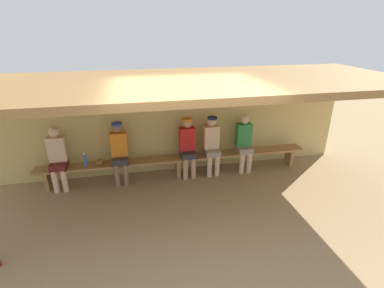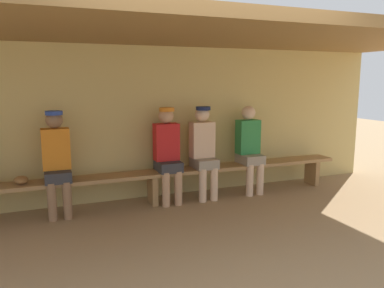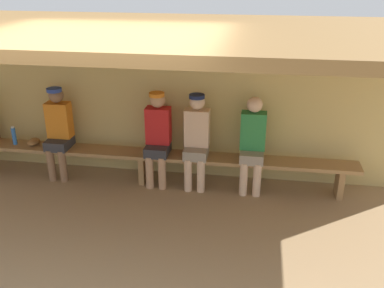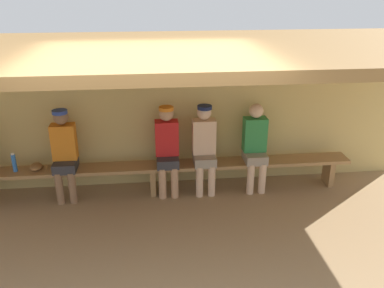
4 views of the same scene
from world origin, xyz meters
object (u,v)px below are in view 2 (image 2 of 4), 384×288
at_px(player_in_blue, 57,158).
at_px(baseball_glove_dark_brown, 21,180).
at_px(bench, 152,177).
at_px(player_in_white, 168,151).
at_px(player_in_red, 203,148).
at_px(player_leftmost, 250,146).

bearing_deg(player_in_blue, baseball_glove_dark_brown, 177.39).
xyz_separation_m(bench, player_in_white, (0.23, 0.00, 0.36)).
xyz_separation_m(player_in_blue, baseball_glove_dark_brown, (-0.43, 0.02, -0.24)).
height_order(player_in_red, baseball_glove_dark_brown, player_in_red).
relative_size(player_in_blue, player_in_white, 1.00).
distance_m(bench, player_in_red, 0.86).
bearing_deg(player_in_blue, player_leftmost, -0.01).
bearing_deg(baseball_glove_dark_brown, player_in_red, -98.26).
bearing_deg(player_in_blue, player_in_white, 0.00).
relative_size(bench, player_leftmost, 4.49).
bearing_deg(player_in_red, player_in_white, 180.00).
xyz_separation_m(player_in_blue, player_in_red, (2.02, 0.00, 0.00)).
height_order(bench, player_in_white, player_in_white).
xyz_separation_m(player_in_white, player_in_red, (0.55, 0.00, 0.00)).
xyz_separation_m(player_leftmost, player_in_blue, (-2.79, 0.00, 0.02)).
bearing_deg(player_in_white, baseball_glove_dark_brown, 179.41).
distance_m(player_in_red, baseball_glove_dark_brown, 2.46).
bearing_deg(bench, baseball_glove_dark_brown, 179.21).
relative_size(bench, player_in_white, 4.46).
height_order(player_leftmost, player_in_white, player_in_white).
xyz_separation_m(player_leftmost, baseball_glove_dark_brown, (-3.22, 0.02, -0.22)).
xyz_separation_m(bench, player_in_blue, (-1.24, 0.00, 0.36)).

